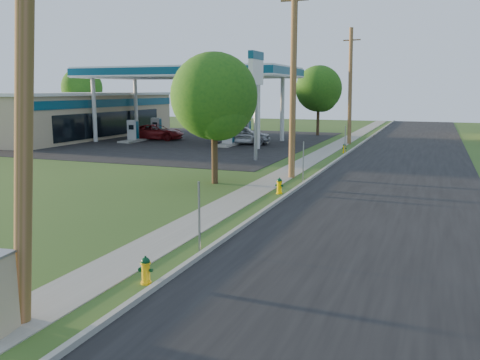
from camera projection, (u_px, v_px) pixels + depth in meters
name	position (u px, v px, depth m)	size (l,w,h in m)	color
ground_plane	(101.00, 310.00, 10.44)	(140.00, 140.00, 0.00)	#2F4D1D
road	(378.00, 217.00, 18.04)	(8.00, 120.00, 0.02)	black
curb	(271.00, 206.00, 19.44)	(0.15, 120.00, 0.15)	gray
sidewalk	(229.00, 204.00, 20.07)	(1.50, 120.00, 0.03)	gray
forecourt	(170.00, 141.00, 45.50)	(26.00, 28.00, 0.02)	black
utility_pole_near	(24.00, 70.00, 8.89)	(1.40, 0.32, 9.48)	brown
utility_pole_mid	(293.00, 80.00, 25.41)	(1.40, 0.32, 9.80)	brown
utility_pole_far	(350.00, 86.00, 41.98)	(1.40, 0.32, 9.50)	brown
sign_post_near	(199.00, 217.00, 14.03)	(0.05, 0.04, 2.00)	gray
sign_post_mid	(303.00, 162.00, 24.88)	(0.05, 0.04, 2.00)	gray
sign_post_far	(345.00, 140.00, 36.09)	(0.05, 0.04, 2.00)	gray
gas_canopy	(188.00, 73.00, 43.77)	(18.18, 9.18, 6.40)	silver
fuel_pump_nw	(133.00, 134.00, 44.42)	(1.20, 3.20, 1.90)	gray
fuel_pump_ne	(228.00, 137.00, 41.24)	(1.20, 3.20, 1.90)	gray
fuel_pump_sw	(156.00, 130.00, 48.10)	(1.20, 3.20, 1.90)	gray
fuel_pump_se	(245.00, 133.00, 44.92)	(1.20, 3.20, 1.90)	gray
convenience_store	(69.00, 115.00, 49.01)	(10.40, 22.40, 4.25)	tan
price_pylon	(256.00, 75.00, 31.76)	(0.34, 2.04, 6.85)	gray
tree_verge	(215.00, 100.00, 23.88)	(4.13, 4.13, 6.25)	#3A2414
tree_lot	(320.00, 90.00, 50.02)	(4.56, 4.56, 6.90)	#3A2414
tree_back	(82.00, 89.00, 59.05)	(4.70, 4.70, 7.12)	#3A2414
hydrant_near	(146.00, 270.00, 11.80)	(0.35, 0.31, 0.68)	yellow
hydrant_mid	(279.00, 186.00, 22.13)	(0.37, 0.33, 0.72)	#F4C000
hydrant_far	(344.00, 148.00, 36.55)	(0.35, 0.32, 0.69)	#EBCA00
car_red	(156.00, 132.00, 46.25)	(2.33, 5.06, 1.41)	maroon
car_silver	(241.00, 135.00, 42.22)	(1.95, 4.86, 1.66)	#9FA2A6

